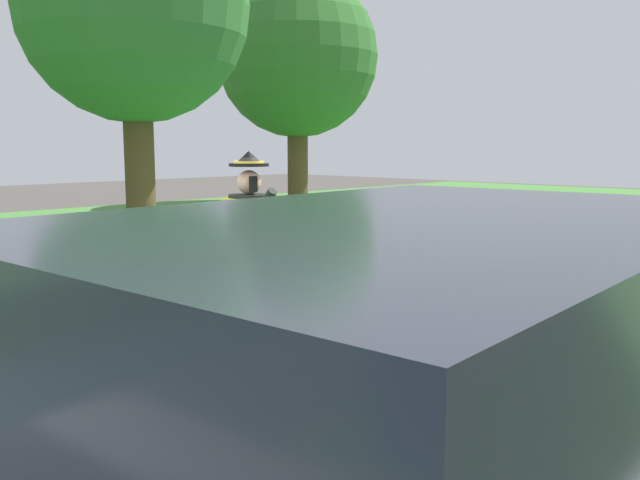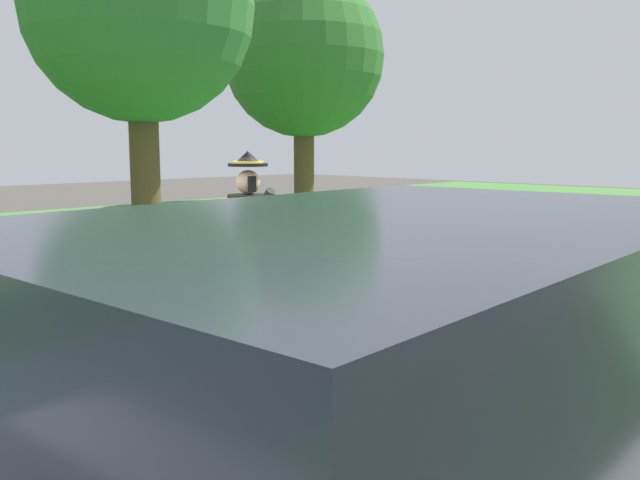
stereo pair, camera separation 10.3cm
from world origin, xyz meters
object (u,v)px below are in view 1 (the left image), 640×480
parrot_plush (376,286)px  tree_slender (134,8)px  person_pirate (250,248)px  tree_tall (297,57)px  boat (292,354)px

parrot_plush → tree_slender: tree_slender is taller
person_pirate → tree_tall: (-9.10, 9.61, 3.46)m
person_pirate → tree_slender: size_ratio=0.28×
person_pirate → tree_slender: bearing=170.2°
tree_tall → parrot_plush: bearing=-40.1°
parrot_plush → tree_tall: 12.56m
parrot_plush → tree_slender: size_ratio=0.09×
boat → tree_slender: (-6.74, 2.37, 4.81)m
boat → parrot_plush: bearing=85.6°
tree_tall → tree_slender: bearing=-71.2°
parrot_plush → boat: bearing=-94.4°
person_pirate → tree_slender: 8.32m
boat → person_pirate: bearing=-79.5°
boat → tree_slender: bearing=160.6°
parrot_plush → tree_tall: (-9.07, 7.64, 4.14)m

